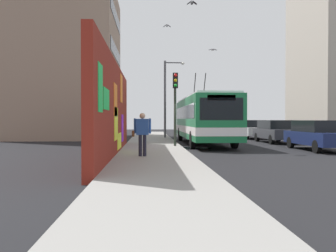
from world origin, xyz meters
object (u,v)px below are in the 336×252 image
at_px(parked_car_white, 252,129).
at_px(traffic_light, 175,97).
at_px(parked_car_dark_gray, 275,131).
at_px(parked_car_navy, 317,135).
at_px(pedestrian_near_wall, 142,131).
at_px(city_bus, 203,118).
at_px(parked_car_champagne, 234,127).
at_px(street_lamp, 167,93).

bearing_deg(parked_car_white, traffic_light, 144.57).
xyz_separation_m(parked_car_dark_gray, traffic_light, (-4.73, 7.35, 2.06)).
distance_m(parked_car_navy, pedestrian_near_wall, 9.93).
bearing_deg(parked_car_navy, parked_car_white, -0.00).
height_order(city_bus, parked_car_navy, city_bus).
xyz_separation_m(parked_car_champagne, traffic_light, (-16.82, 7.35, 2.06)).
bearing_deg(parked_car_white, pedestrian_near_wall, 150.08).
xyz_separation_m(parked_car_navy, parked_car_dark_gray, (6.22, 0.00, 0.00)).
bearing_deg(street_lamp, traffic_light, 179.45).
bearing_deg(city_bus, parked_car_white, -38.55).
height_order(traffic_light, street_lamp, street_lamp).
relative_size(city_bus, traffic_light, 2.93).
height_order(city_bus, parked_car_champagne, city_bus).
height_order(parked_car_dark_gray, parked_car_white, same).
bearing_deg(parked_car_white, street_lamp, 94.55).
relative_size(city_bus, parked_car_dark_gray, 2.51).
relative_size(parked_car_navy, parked_car_dark_gray, 1.01).
relative_size(parked_car_navy, parked_car_white, 1.08).
height_order(city_bus, street_lamp, street_lamp).
bearing_deg(city_bus, parked_car_dark_gray, -79.92).
bearing_deg(parked_car_dark_gray, parked_car_champagne, 0.00).
bearing_deg(pedestrian_near_wall, parked_car_navy, -66.38).
relative_size(parked_car_navy, parked_car_champagne, 0.98).
bearing_deg(traffic_light, pedestrian_near_wall, 162.33).
relative_size(parked_car_navy, street_lamp, 0.76).
distance_m(parked_car_navy, parked_car_white, 11.83).
relative_size(parked_car_white, street_lamp, 0.70).
bearing_deg(parked_car_navy, pedestrian_near_wall, 113.62).
relative_size(parked_car_white, pedestrian_near_wall, 2.57).
xyz_separation_m(parked_car_dark_gray, pedestrian_near_wall, (-10.20, 9.09, 0.34)).
xyz_separation_m(parked_car_white, parked_car_champagne, (6.49, 0.00, 0.00)).
distance_m(city_bus, parked_car_white, 8.39).
bearing_deg(street_lamp, parked_car_champagne, -45.77).
bearing_deg(city_bus, street_lamp, 19.07).
relative_size(parked_car_dark_gray, parked_car_champagne, 0.97).
height_order(parked_car_white, parked_car_champagne, same).
xyz_separation_m(parked_car_dark_gray, street_lamp, (5.02, 7.26, 2.95)).
height_order(parked_car_navy, pedestrian_near_wall, pedestrian_near_wall).
relative_size(traffic_light, street_lamp, 0.65).
relative_size(parked_car_dark_gray, parked_car_white, 1.07).
distance_m(parked_car_dark_gray, parked_car_champagne, 12.09).
bearing_deg(traffic_light, parked_car_white, -35.43).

